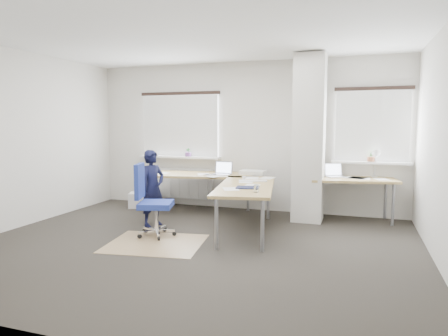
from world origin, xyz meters
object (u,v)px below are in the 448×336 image
(desk_side, at_px, (353,181))
(desk_main, at_px, (223,181))
(person, at_px, (153,188))
(task_chair, at_px, (153,216))

(desk_side, bearing_deg, desk_main, -169.89)
(desk_side, relative_size, person, 1.22)
(task_chair, distance_m, person, 0.68)
(desk_side, relative_size, task_chair, 1.40)
(desk_main, relative_size, person, 2.29)
(desk_main, relative_size, desk_side, 1.88)
(task_chair, xyz_separation_m, person, (-0.29, 0.52, 0.32))
(desk_main, bearing_deg, desk_side, 10.11)
(desk_side, distance_m, task_chair, 3.37)
(desk_main, xyz_separation_m, task_chair, (-0.69, -1.15, -0.39))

